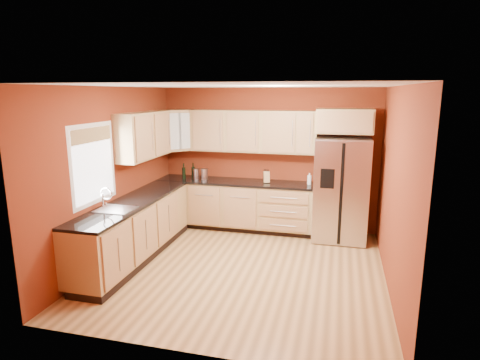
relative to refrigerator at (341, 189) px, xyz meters
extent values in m
plane|color=olive|center=(-1.35, -1.62, -0.89)|extent=(4.00, 4.00, 0.00)
plane|color=silver|center=(-1.35, -1.62, 1.71)|extent=(4.00, 4.00, 0.00)
cube|color=maroon|center=(-1.35, 0.38, 0.41)|extent=(4.00, 0.04, 2.60)
cube|color=maroon|center=(-1.35, -3.62, 0.41)|extent=(4.00, 0.04, 2.60)
cube|color=maroon|center=(-3.35, -1.62, 0.41)|extent=(0.04, 4.00, 2.60)
cube|color=maroon|center=(0.65, -1.62, 0.41)|extent=(0.04, 4.00, 2.60)
cube|color=#A88051|center=(-1.90, 0.07, -0.45)|extent=(2.90, 0.60, 0.88)
cube|color=#A88051|center=(-3.05, -1.62, -0.45)|extent=(0.60, 2.80, 0.88)
cube|color=black|center=(-1.90, 0.06, 0.01)|extent=(2.90, 0.62, 0.04)
cube|color=black|center=(-3.04, -1.62, 0.01)|extent=(0.62, 2.80, 0.04)
cube|color=#A88051|center=(-1.60, 0.21, 0.94)|extent=(2.30, 0.33, 0.75)
cube|color=#A88051|center=(-3.19, -0.90, 0.94)|extent=(0.33, 1.35, 0.75)
cube|color=#A88051|center=(-3.02, 0.04, 0.94)|extent=(0.67, 0.67, 0.75)
cube|color=#A88051|center=(0.00, 0.07, 1.16)|extent=(0.92, 0.60, 0.40)
cube|color=#BABABF|center=(0.00, 0.00, 0.00)|extent=(0.90, 0.75, 1.78)
cube|color=white|center=(-3.33, -2.12, 0.66)|extent=(0.03, 0.90, 1.00)
cylinder|color=#BABABF|center=(-2.48, 0.04, 0.13)|extent=(0.16, 0.16, 0.21)
cylinder|color=#BABABF|center=(-2.65, 0.05, 0.13)|extent=(0.16, 0.16, 0.20)
cube|color=tan|center=(-1.31, 0.08, 0.13)|extent=(0.13, 0.12, 0.20)
cylinder|color=white|center=(-0.55, 0.11, 0.13)|extent=(0.08, 0.08, 0.20)
camera|label=1|loc=(-0.05, -6.90, 1.63)|focal=30.00mm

